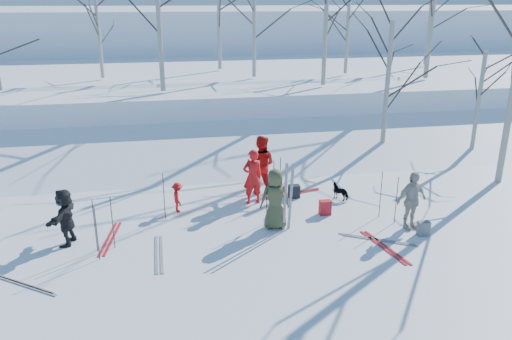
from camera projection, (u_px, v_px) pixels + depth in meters
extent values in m
plane|color=white|center=(267.00, 236.00, 12.90)|extent=(120.00, 120.00, 0.00)
cube|color=white|center=(230.00, 153.00, 19.35)|extent=(70.00, 9.49, 4.12)
cube|color=white|center=(205.00, 88.00, 28.37)|extent=(70.00, 18.00, 2.20)
cube|color=white|center=(185.00, 41.00, 47.55)|extent=(90.00, 30.00, 6.00)
imported|color=#3F4529|center=(275.00, 199.00, 13.11)|extent=(0.81, 0.54, 1.64)
imported|color=red|center=(253.00, 177.00, 14.72)|extent=(0.67, 0.50, 1.67)
imported|color=red|center=(261.00, 165.00, 15.46)|extent=(1.13, 1.05, 1.87)
imported|color=red|center=(178.00, 197.00, 14.24)|extent=(0.39, 0.60, 0.88)
imported|color=beige|center=(411.00, 201.00, 13.10)|extent=(0.99, 0.60, 1.58)
imported|color=black|center=(65.00, 217.00, 12.28)|extent=(0.74, 1.41, 1.45)
imported|color=black|center=(341.00, 191.00, 15.20)|extent=(0.59, 0.62, 0.50)
cube|color=silver|center=(285.00, 197.00, 12.90)|extent=(0.10, 0.17, 1.90)
cube|color=silver|center=(291.00, 197.00, 12.92)|extent=(0.11, 0.23, 1.89)
cylinder|color=black|center=(267.00, 201.00, 13.40)|extent=(0.02, 0.02, 1.34)
cylinder|color=black|center=(274.00, 182.00, 14.80)|extent=(0.02, 0.02, 1.34)
cylinder|color=black|center=(95.00, 226.00, 11.93)|extent=(0.02, 0.02, 1.34)
cylinder|color=black|center=(396.00, 200.00, 13.44)|extent=(0.02, 0.02, 1.34)
cylinder|color=black|center=(112.00, 223.00, 12.09)|extent=(0.02, 0.02, 1.34)
cylinder|color=black|center=(381.00, 194.00, 13.83)|extent=(0.02, 0.02, 1.34)
cylinder|color=black|center=(280.00, 178.00, 15.08)|extent=(0.02, 0.02, 1.34)
cylinder|color=black|center=(164.00, 197.00, 13.69)|extent=(0.02, 0.02, 1.34)
cylinder|color=black|center=(97.00, 234.00, 11.52)|extent=(0.02, 0.02, 1.34)
cube|color=#AC1A20|center=(325.00, 207.00, 14.13)|extent=(0.32, 0.22, 0.42)
cube|color=slate|center=(423.00, 228.00, 12.89)|extent=(0.30, 0.20, 0.38)
cube|color=black|center=(294.00, 191.00, 15.34)|extent=(0.34, 0.24, 0.40)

